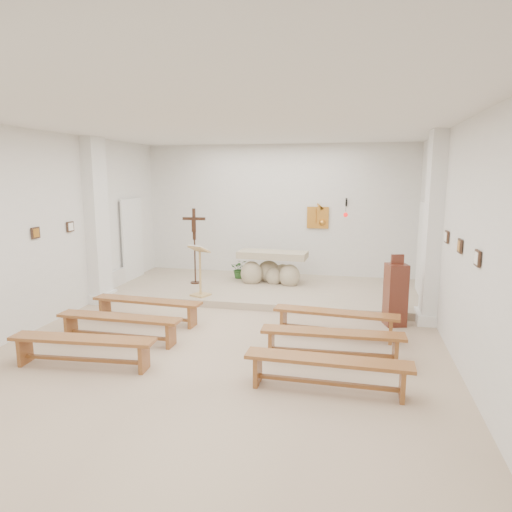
% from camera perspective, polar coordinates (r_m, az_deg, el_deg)
% --- Properties ---
extents(ground, '(7.00, 10.00, 0.00)m').
position_cam_1_polar(ground, '(7.51, -4.04, -11.16)').
color(ground, '#CDB394').
rests_on(ground, ground).
extents(wall_left, '(0.02, 10.00, 3.50)m').
position_cam_1_polar(wall_left, '(8.73, -26.77, 2.64)').
color(wall_left, silver).
rests_on(wall_left, ground).
extents(wall_right, '(0.02, 10.00, 3.50)m').
position_cam_1_polar(wall_right, '(6.93, 24.63, 1.15)').
color(wall_right, silver).
rests_on(wall_right, ground).
extents(wall_back, '(7.00, 0.02, 3.50)m').
position_cam_1_polar(wall_back, '(11.91, 2.69, 5.40)').
color(wall_back, silver).
rests_on(wall_back, ground).
extents(ceiling, '(7.00, 10.00, 0.02)m').
position_cam_1_polar(ceiling, '(7.04, -4.41, 16.36)').
color(ceiling, silver).
rests_on(ceiling, wall_back).
extents(sanctuary_platform, '(6.98, 3.00, 0.15)m').
position_cam_1_polar(sanctuary_platform, '(10.73, 1.26, -4.18)').
color(sanctuary_platform, tan).
rests_on(sanctuary_platform, ground).
extents(pilaster_left, '(0.26, 0.55, 3.50)m').
position_cam_1_polar(pilaster_left, '(10.28, -19.24, 4.12)').
color(pilaster_left, white).
rests_on(pilaster_left, ground).
extents(pilaster_right, '(0.26, 0.55, 3.50)m').
position_cam_1_polar(pilaster_right, '(8.86, 21.22, 3.13)').
color(pilaster_right, white).
rests_on(pilaster_right, ground).
extents(gold_wall_relief, '(0.55, 0.04, 0.55)m').
position_cam_1_polar(gold_wall_relief, '(11.75, 7.73, 4.77)').
color(gold_wall_relief, '#C6832E').
rests_on(gold_wall_relief, wall_back).
extents(sanctuary_lamp, '(0.11, 0.36, 0.44)m').
position_cam_1_polar(sanctuary_lamp, '(11.45, 11.15, 5.34)').
color(sanctuary_lamp, black).
rests_on(sanctuary_lamp, wall_back).
extents(station_frame_left_mid, '(0.03, 0.20, 0.20)m').
position_cam_1_polar(station_frame_left_mid, '(8.87, -25.85, 2.62)').
color(station_frame_left_mid, '#3A2519').
rests_on(station_frame_left_mid, wall_left).
extents(station_frame_left_rear, '(0.03, 0.20, 0.20)m').
position_cam_1_polar(station_frame_left_rear, '(9.67, -22.21, 3.41)').
color(station_frame_left_rear, '#3A2519').
rests_on(station_frame_left_rear, wall_left).
extents(station_frame_right_front, '(0.03, 0.20, 0.20)m').
position_cam_1_polar(station_frame_right_front, '(6.16, 25.95, -0.25)').
color(station_frame_right_front, '#3A2519').
rests_on(station_frame_right_front, wall_right).
extents(station_frame_right_mid, '(0.03, 0.20, 0.20)m').
position_cam_1_polar(station_frame_right_mid, '(7.13, 24.12, 1.16)').
color(station_frame_right_mid, '#3A2519').
rests_on(station_frame_right_mid, wall_right).
extents(station_frame_right_rear, '(0.03, 0.20, 0.20)m').
position_cam_1_polar(station_frame_right_rear, '(8.10, 22.74, 2.23)').
color(station_frame_right_rear, '#3A2519').
rests_on(station_frame_right_rear, wall_right).
extents(radiator_left, '(0.10, 0.85, 0.52)m').
position_cam_1_polar(radiator_left, '(11.14, -17.19, -3.08)').
color(radiator_left, silver).
rests_on(radiator_left, ground).
extents(radiator_right, '(0.10, 0.85, 0.52)m').
position_cam_1_polar(radiator_right, '(9.82, 20.42, -5.00)').
color(radiator_right, silver).
rests_on(radiator_right, ground).
extents(altar, '(1.67, 0.77, 0.85)m').
position_cam_1_polar(altar, '(10.99, 1.97, -1.71)').
color(altar, '#B4A989').
rests_on(altar, sanctuary_platform).
extents(lectern, '(0.49, 0.45, 1.13)m').
position_cam_1_polar(lectern, '(9.81, -7.06, -1.83)').
color(lectern, tan).
rests_on(lectern, sanctuary_platform).
extents(crucifix_stand, '(0.54, 0.24, 1.80)m').
position_cam_1_polar(crucifix_stand, '(10.91, -7.70, 1.93)').
color(crucifix_stand, '#321C10').
rests_on(crucifix_stand, sanctuary_platform).
extents(potted_plant, '(0.50, 0.46, 0.48)m').
position_cam_1_polar(potted_plant, '(11.50, -2.05, -1.61)').
color(potted_plant, '#275522').
rests_on(potted_plant, sanctuary_platform).
extents(donation_pedestal, '(0.44, 0.44, 1.32)m').
position_cam_1_polar(donation_pedestal, '(8.70, 17.04, -4.59)').
color(donation_pedestal, brown).
rests_on(donation_pedestal, ground).
extents(bench_left_front, '(2.12, 0.47, 0.44)m').
position_cam_1_polar(bench_left_front, '(8.75, -13.45, -6.01)').
color(bench_left_front, brown).
rests_on(bench_left_front, ground).
extents(bench_right_front, '(2.13, 0.52, 0.44)m').
position_cam_1_polar(bench_right_front, '(7.92, 9.90, -7.59)').
color(bench_right_front, brown).
rests_on(bench_right_front, ground).
extents(bench_left_second, '(2.11, 0.36, 0.44)m').
position_cam_1_polar(bench_left_second, '(7.88, -16.73, -7.96)').
color(bench_left_second, brown).
rests_on(bench_left_second, ground).
extents(bench_right_second, '(2.11, 0.41, 0.44)m').
position_cam_1_polar(bench_right_second, '(6.94, 9.49, -10.13)').
color(bench_right_second, brown).
rests_on(bench_right_second, ground).
extents(bench_left_third, '(2.12, 0.49, 0.44)m').
position_cam_1_polar(bench_left_third, '(7.05, -20.84, -10.35)').
color(bench_left_third, brown).
rests_on(bench_left_third, ground).
extents(bench_right_third, '(2.11, 0.37, 0.44)m').
position_cam_1_polar(bench_right_third, '(5.99, 8.94, -13.49)').
color(bench_right_third, brown).
rests_on(bench_right_third, ground).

